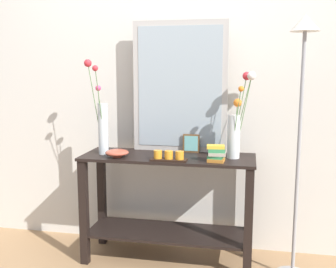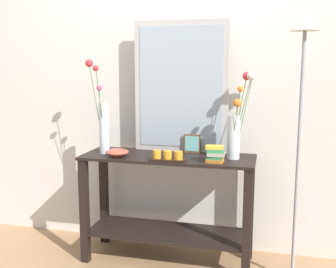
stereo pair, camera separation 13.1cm
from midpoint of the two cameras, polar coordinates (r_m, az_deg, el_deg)
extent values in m
cube|color=#A87F56|center=(3.11, -1.26, -17.38)|extent=(7.00, 6.00, 0.02)
cube|color=silver|center=(3.11, 0.02, 8.60)|extent=(6.40, 0.08, 2.70)
cube|color=black|center=(2.85, -1.31, -3.29)|extent=(1.22, 0.43, 0.02)
cube|color=black|center=(3.02, -1.27, -13.72)|extent=(1.16, 0.39, 0.02)
cube|color=black|center=(2.97, -13.03, -10.78)|extent=(0.06, 0.06, 0.76)
cube|color=black|center=(2.73, 9.91, -12.53)|extent=(0.06, 0.06, 0.76)
cube|color=black|center=(3.28, -10.46, -8.79)|extent=(0.06, 0.06, 0.76)
cube|color=black|center=(3.06, 10.10, -10.10)|extent=(0.06, 0.06, 0.76)
cube|color=#B7B2AD|center=(2.96, 0.41, 6.64)|extent=(0.69, 0.03, 0.95)
cube|color=#9EADB7|center=(2.94, 0.35, 6.63)|extent=(0.61, 0.00, 0.87)
cylinder|color=silver|center=(2.92, -10.39, 0.71)|extent=(0.07, 0.07, 0.37)
cylinder|color=#4C753D|center=(2.91, -10.82, 1.93)|extent=(0.02, 0.01, 0.45)
sphere|color=#EA4275|center=(2.90, -11.11, 6.37)|extent=(0.04, 0.04, 0.04)
cylinder|color=#4C753D|center=(2.92, -11.44, 3.64)|extent=(0.11, 0.02, 0.63)
sphere|color=red|center=(2.94, -12.53, 9.74)|extent=(0.05, 0.05, 0.05)
cylinder|color=#4C753D|center=(2.87, -10.78, 3.21)|extent=(0.03, 0.09, 0.59)
sphere|color=red|center=(2.82, -11.58, 9.09)|extent=(0.04, 0.04, 0.04)
cylinder|color=silver|center=(2.78, 7.93, -0.37)|extent=(0.09, 0.09, 0.30)
cylinder|color=#4C753D|center=(2.81, 9.26, 2.49)|extent=(0.10, 0.09, 0.53)
sphere|color=red|center=(2.83, 10.40, 7.89)|extent=(0.04, 0.04, 0.04)
cylinder|color=#4C753D|center=(2.76, 8.14, 0.64)|extent=(0.03, 0.01, 0.36)
sphere|color=orange|center=(2.74, 8.45, 4.38)|extent=(0.06, 0.06, 0.06)
cylinder|color=#4C753D|center=(2.74, 8.96, 2.47)|extent=(0.12, 0.06, 0.54)
sphere|color=silver|center=(2.70, 10.36, 8.08)|extent=(0.06, 0.06, 0.06)
cylinder|color=#4C753D|center=(2.76, 8.64, 2.50)|extent=(0.09, 0.02, 0.54)
sphere|color=red|center=(2.75, 9.71, 8.08)|extent=(0.06, 0.06, 0.06)
cylinder|color=#4C753D|center=(2.71, 8.21, 1.54)|extent=(0.06, 0.08, 0.46)
sphere|color=orange|center=(2.65, 8.90, 6.32)|extent=(0.04, 0.04, 0.04)
cube|color=black|center=(2.70, -1.29, -3.66)|extent=(0.24, 0.09, 0.01)
cylinder|color=orange|center=(2.71, -2.82, -2.89)|extent=(0.06, 0.06, 0.05)
cylinder|color=orange|center=(2.69, -1.29, -2.96)|extent=(0.06, 0.06, 0.05)
cylinder|color=orange|center=(2.68, 0.26, -3.03)|extent=(0.06, 0.06, 0.05)
cube|color=brown|center=(2.95, 2.04, -1.33)|extent=(0.12, 0.01, 0.13)
cube|color=#71BCBB|center=(2.95, 2.01, -1.35)|extent=(0.10, 0.00, 0.11)
cylinder|color=#B24C38|center=(2.84, -8.51, -3.16)|extent=(0.07, 0.07, 0.01)
ellipsoid|color=#B24C38|center=(2.83, -8.52, -2.62)|extent=(0.16, 0.16, 0.05)
cube|color=orange|center=(2.68, 5.41, -3.69)|extent=(0.11, 0.10, 0.02)
cube|color=#388E56|center=(2.67, 5.34, -3.23)|extent=(0.10, 0.09, 0.02)
cube|color=#B2A893|center=(2.66, 5.55, -2.84)|extent=(0.11, 0.07, 0.02)
cube|color=#388E56|center=(2.66, 5.49, -2.29)|extent=(0.12, 0.09, 0.03)
cube|color=gold|center=(2.65, 5.35, -1.82)|extent=(0.12, 0.09, 0.02)
cylinder|color=#9E9EA3|center=(2.69, 16.60, -3.37)|extent=(0.02, 0.02, 1.59)
cone|color=beige|center=(2.65, 17.45, 14.75)|extent=(0.18, 0.18, 0.10)
camera|label=1|loc=(0.07, -91.33, -0.21)|focal=43.18mm
camera|label=2|loc=(0.07, 88.67, 0.21)|focal=43.18mm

